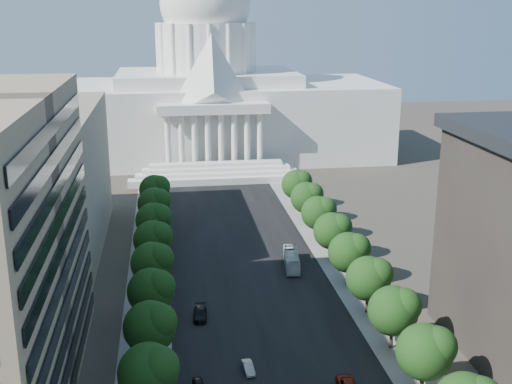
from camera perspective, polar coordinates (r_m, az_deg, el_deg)
name	(u,v)px	position (r m, az deg, el deg)	size (l,w,h in m)	color
road_asphalt	(241,253)	(135.71, -1.38, -5.46)	(30.00, 260.00, 0.01)	black
sidewalk_left	(149,258)	(134.98, -9.45, -5.80)	(8.00, 260.00, 0.02)	gray
sidewalk_right	(328,249)	(139.05, 6.45, -5.02)	(8.00, 260.00, 0.02)	gray
capitol	(207,98)	(222.77, -4.34, 8.34)	(120.00, 56.00, 73.00)	white
office_block_left_far	(7,181)	(143.71, -21.29, 0.94)	(38.00, 52.00, 30.00)	gray
tree_l_c	(151,371)	(83.40, -9.35, -15.47)	(7.79, 7.60, 9.97)	#33261C
tree_l_d	(152,326)	(93.85, -9.24, -11.65)	(7.79, 7.60, 9.97)	#33261C
tree_l_e	(153,290)	(104.64, -9.15, -8.61)	(7.79, 7.60, 9.97)	#33261C
tree_l_f	(154,262)	(115.66, -9.08, -6.15)	(7.79, 7.60, 9.97)	#33261C
tree_l_g	(154,239)	(126.86, -9.03, -4.11)	(7.79, 7.60, 9.97)	#33261C
tree_l_h	(155,219)	(138.20, -8.98, -2.41)	(7.79, 7.60, 9.97)	#33261C
tree_l_i	(155,203)	(149.64, -8.94, -0.97)	(7.79, 7.60, 9.97)	#33261C
tree_l_j	(156,189)	(161.16, -8.91, 0.27)	(7.79, 7.60, 9.97)	#33261C
tree_r_c	(428,350)	(89.64, 15.01, -13.44)	(7.79, 7.60, 9.97)	#33261C
tree_r_d	(396,309)	(99.44, 12.32, -10.16)	(7.79, 7.60, 9.97)	#33261C
tree_r_e	(371,277)	(109.68, 10.16, -7.47)	(7.79, 7.60, 9.97)	#33261C
tree_r_f	(350,251)	(120.24, 8.40, -5.23)	(7.79, 7.60, 9.97)	#33261C
tree_r_g	(334,230)	(131.05, 6.93, -3.36)	(7.79, 7.60, 9.97)	#33261C
tree_r_h	(320,212)	(142.05, 5.69, -1.77)	(7.79, 7.60, 9.97)	#33261C
tree_r_i	(308,197)	(153.21, 4.64, -0.41)	(7.79, 7.60, 9.97)	#33261C
tree_r_j	(298,184)	(164.48, 3.72, 0.76)	(7.79, 7.60, 9.97)	#33261C
streetlight_b	(441,357)	(89.90, 16.13, -13.90)	(2.61, 0.44, 9.00)	gray
streetlight_c	(379,280)	(110.57, 10.89, -7.67)	(2.61, 0.44, 9.00)	gray
streetlight_d	(340,230)	(132.75, 7.44, -3.41)	(2.61, 0.44, 9.00)	gray
streetlight_e	(312,196)	(155.78, 5.02, -0.39)	(2.61, 0.44, 9.00)	gray
streetlight_f	(292,171)	(179.33, 3.22, 1.85)	(2.61, 0.44, 9.00)	gray
car_silver	(248,368)	(94.26, -0.70, -15.35)	(1.36, 3.89, 1.28)	#95999C
car_red	(347,384)	(91.48, 8.11, -16.53)	(2.43, 5.28, 1.47)	maroon
car_dark_b	(200,314)	(108.87, -4.98, -10.74)	(2.21, 5.45, 1.58)	black
city_bus	(291,260)	(128.39, 3.17, -6.01)	(2.63, 11.24, 3.13)	silver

